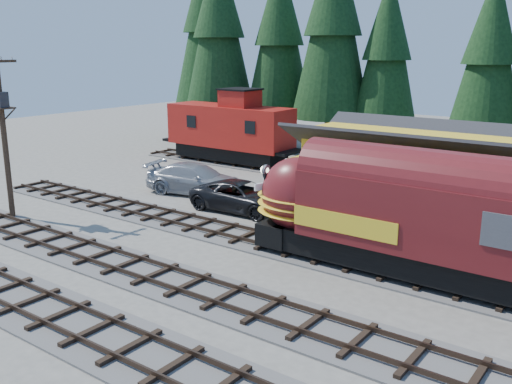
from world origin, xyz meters
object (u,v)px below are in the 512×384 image
Objects in this scene: locomotive at (409,221)px; pickup_truck_b at (196,179)px; depot at (419,172)px; caboose at (230,129)px; pickup_truck_a at (243,197)px; utility_pole at (3,124)px.

pickup_truck_b is at bearing 162.36° from locomotive.
locomotive is at bearing -120.16° from pickup_truck_b.
caboose is at bearing 157.64° from depot.
locomotive is at bearing -111.45° from pickup_truck_a.
depot is 6.86m from locomotive.
pickup_truck_a is at bearing -48.22° from caboose.
pickup_truck_b is (-13.81, -1.44, -2.01)m from depot.
caboose is (-18.23, 7.50, -0.25)m from depot.
pickup_truck_b is (-4.78, 1.35, 0.10)m from pickup_truck_a.
utility_pole reaches higher than pickup_truck_b.
pickup_truck_b is at bearing -63.68° from caboose.
pickup_truck_a is (9.34, 8.43, -4.24)m from utility_pole.
depot is at bearing -22.36° from caboose.
locomotive is 2.40× the size of pickup_truck_a.
utility_pole is (-18.37, -11.23, 2.12)m from depot.
depot is at bearing 107.87° from locomotive.
depot is 1.96× the size of pickup_truck_b.
pickup_truck_a is 4.96m from pickup_truck_b.
depot is 21.64m from utility_pole.
caboose is 13.93m from pickup_truck_a.
caboose is at bearing 91.19° from utility_pole.
utility_pole is at bearing -166.99° from locomotive.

